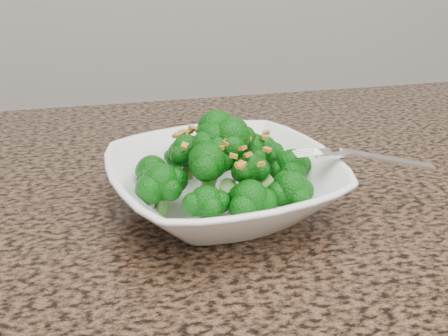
{
  "coord_description": "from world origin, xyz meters",
  "views": [
    {
      "loc": [
        -0.2,
        -0.12,
        1.19
      ],
      "look_at": [
        -0.08,
        0.41,
        0.95
      ],
      "focal_mm": 45.0,
      "sensor_mm": 36.0,
      "label": 1
    }
  ],
  "objects": [
    {
      "name": "bowl",
      "position": [
        -0.08,
        0.41,
        0.93
      ],
      "size": [
        0.28,
        0.28,
        0.06
      ],
      "primitive_type": "imported",
      "rotation": [
        0.0,
        0.0,
        0.17
      ],
      "color": "white",
      "rests_on": "granite_counter"
    },
    {
      "name": "fork",
      "position": [
        0.05,
        0.38,
        0.97
      ],
      "size": [
        0.18,
        0.05,
        0.01
      ],
      "primitive_type": null,
      "rotation": [
        0.0,
        0.0,
        -0.15
      ],
      "color": "silver",
      "rests_on": "bowl"
    },
    {
      "name": "garlic_topping",
      "position": [
        -0.08,
        0.41,
        1.03
      ],
      "size": [
        0.13,
        0.13,
        0.01
      ],
      "primitive_type": null,
      "color": "#B6862C",
      "rests_on": "broccoli_pile"
    },
    {
      "name": "granite_counter",
      "position": [
        0.0,
        0.3,
        0.89
      ],
      "size": [
        1.64,
        1.04,
        0.03
      ],
      "primitive_type": "cube",
      "color": "brown",
      "rests_on": "cabinet"
    },
    {
      "name": "broccoli_pile",
      "position": [
        -0.08,
        0.41,
        0.99
      ],
      "size": [
        0.21,
        0.21,
        0.07
      ],
      "primitive_type": null,
      "color": "#0B610B",
      "rests_on": "bowl"
    }
  ]
}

